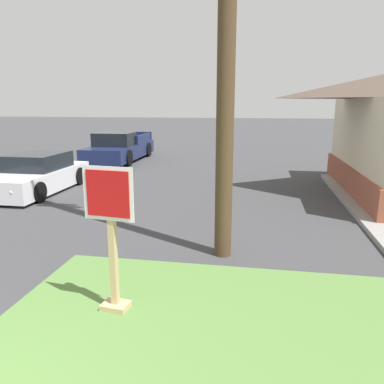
{
  "coord_description": "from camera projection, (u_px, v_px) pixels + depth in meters",
  "views": [
    {
      "loc": [
        2.92,
        -1.41,
        2.83
      ],
      "look_at": [
        1.82,
        4.77,
        1.37
      ],
      "focal_mm": 35.4,
      "sensor_mm": 36.0,
      "label": 1
    }
  ],
  "objects": [
    {
      "name": "grass_corner_patch",
      "position": [
        203.0,
        380.0,
        3.93
      ],
      "size": [
        5.67,
        5.58,
        0.08
      ],
      "primitive_type": "cube",
      "color": "#567F3D",
      "rests_on": "ground"
    },
    {
      "name": "stop_sign",
      "position": [
        112.0,
        244.0,
        5.0
      ],
      "size": [
        0.7,
        0.32,
        2.0
      ],
      "color": "tan",
      "rests_on": "grass_corner_patch"
    },
    {
      "name": "parked_sedan_white",
      "position": [
        37.0,
        175.0,
        12.51
      ],
      "size": [
        1.94,
        4.24,
        1.25
      ],
      "color": "silver",
      "rests_on": "ground"
    },
    {
      "name": "pickup_truck_navy",
      "position": [
        120.0,
        149.0,
        19.32
      ],
      "size": [
        2.25,
        5.61,
        1.48
      ],
      "color": "#19234C",
      "rests_on": "ground"
    }
  ]
}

